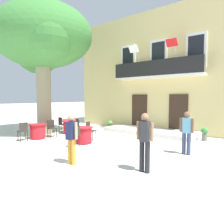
# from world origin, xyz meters

# --- Properties ---
(ground_plane) EXTENTS (120.00, 120.00, 0.00)m
(ground_plane) POSITION_xyz_m (0.00, 0.00, 0.00)
(ground_plane) COLOR silver
(building_facade) EXTENTS (13.00, 5.09, 7.50)m
(building_facade) POSITION_xyz_m (0.81, 6.99, 3.75)
(building_facade) COLOR #DBC67F
(building_facade) RESTS_ON ground
(entrance_step_platform) EXTENTS (5.39, 2.03, 0.25)m
(entrance_step_platform) POSITION_xyz_m (0.81, 3.98, 0.12)
(entrance_step_platform) COLOR silver
(entrance_step_platform) RESTS_ON ground
(plane_tree) EXTENTS (6.02, 5.28, 7.31)m
(plane_tree) POSITION_xyz_m (-4.08, 0.20, 5.38)
(plane_tree) COLOR gray
(plane_tree) RESTS_ON ground
(cafe_table_near_tree) EXTENTS (0.86, 0.86, 0.76)m
(cafe_table_near_tree) POSITION_xyz_m (-0.39, -0.19, 0.39)
(cafe_table_near_tree) COLOR red
(cafe_table_near_tree) RESTS_ON ground
(cafe_chair_near_tree_0) EXTENTS (0.50, 0.50, 0.91)m
(cafe_chair_near_tree_0) POSITION_xyz_m (-0.67, 0.51, 0.53)
(cafe_chair_near_tree_0) COLOR #2D2823
(cafe_chair_near_tree_0) RESTS_ON ground
(cafe_chair_near_tree_1) EXTENTS (0.48, 0.48, 0.91)m
(cafe_chair_near_tree_1) POSITION_xyz_m (-0.15, -0.90, 0.53)
(cafe_chair_near_tree_1) COLOR #2D2823
(cafe_chair_near_tree_1) RESTS_ON ground
(cafe_table_middle) EXTENTS (0.86, 0.86, 0.76)m
(cafe_table_middle) POSITION_xyz_m (-3.01, -0.91, 0.39)
(cafe_table_middle) COLOR red
(cafe_table_middle) RESTS_ON ground
(cafe_chair_middle_0) EXTENTS (0.47, 0.47, 0.91)m
(cafe_chair_middle_0) POSITION_xyz_m (-3.08, -1.66, 0.53)
(cafe_chair_middle_0) COLOR #2D2823
(cafe_chair_middle_0) RESTS_ON ground
(cafe_chair_middle_1) EXTENTS (0.49, 0.49, 0.91)m
(cafe_chair_middle_1) POSITION_xyz_m (-2.89, -0.17, 0.53)
(cafe_chair_middle_1) COLOR #2D2823
(cafe_chair_middle_1) RESTS_ON ground
(cafe_table_front) EXTENTS (0.86, 0.86, 0.76)m
(cafe_table_front) POSITION_xyz_m (-2.89, 1.09, 0.39)
(cafe_table_front) COLOR red
(cafe_table_front) RESTS_ON ground
(cafe_chair_front_0) EXTENTS (0.45, 0.45, 0.91)m
(cafe_chair_front_0) POSITION_xyz_m (-3.64, 1.12, 0.53)
(cafe_chair_front_0) COLOR #2D2823
(cafe_chair_front_0) RESTS_ON ground
(cafe_chair_front_1) EXTENTS (0.51, 0.51, 0.91)m
(cafe_chair_front_1) POSITION_xyz_m (-2.16, 0.92, 0.53)
(cafe_chair_front_1) COLOR #2D2823
(cafe_chair_front_1) RESTS_ON ground
(ground_planter_left) EXTENTS (0.36, 0.36, 0.55)m
(ground_planter_left) POSITION_xyz_m (-2.24, 4.03, 0.31)
(ground_planter_left) COLOR slate
(ground_planter_left) RESTS_ON ground
(ground_planter_right) EXTENTS (0.32, 0.32, 0.65)m
(ground_planter_right) POSITION_xyz_m (3.85, 3.87, 0.37)
(ground_planter_right) COLOR slate
(ground_planter_right) RESTS_ON ground
(pedestrian_near_entrance) EXTENTS (0.53, 0.38, 1.69)m
(pedestrian_near_entrance) POSITION_xyz_m (3.63, -1.68, 0.96)
(pedestrian_near_entrance) COLOR #232328
(pedestrian_near_entrance) RESTS_ON ground
(pedestrian_mid_plaza) EXTENTS (0.53, 0.38, 1.61)m
(pedestrian_mid_plaza) POSITION_xyz_m (1.47, -2.51, 0.90)
(pedestrian_mid_plaza) COLOR gold
(pedestrian_mid_plaza) RESTS_ON ground
(pedestrian_by_tree) EXTENTS (0.53, 0.37, 1.61)m
(pedestrian_by_tree) POSITION_xyz_m (3.96, 0.87, 0.91)
(pedestrian_by_tree) COLOR #384260
(pedestrian_by_tree) RESTS_ON ground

